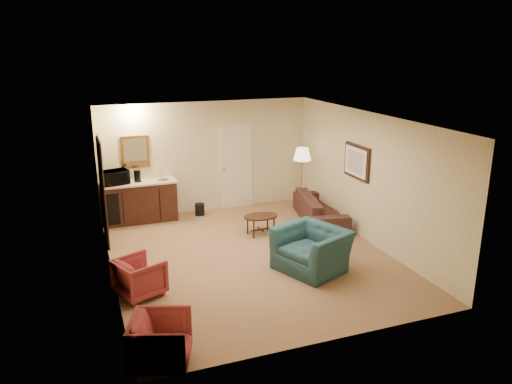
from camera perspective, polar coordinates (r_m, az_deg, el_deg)
ground at (r=9.50m, az=-0.69°, el=-7.37°), size 6.00×6.00×0.00m
room_walls at (r=9.62m, az=-2.82°, el=3.71°), size 5.02×6.01×2.61m
wetbar_cabinet at (r=11.49m, az=-13.12°, el=-1.07°), size 1.64×0.58×0.92m
sofa at (r=11.29m, az=7.38°, el=-1.38°), size 1.01×2.13×0.80m
teal_armchair at (r=8.85m, az=6.41°, el=-5.77°), size 1.14×1.36×1.02m
rose_chair_near at (r=8.20m, az=-13.19°, el=-9.25°), size 0.84×0.86×0.69m
rose_chair_far at (r=6.51m, az=-10.83°, el=-16.17°), size 0.86×0.89×0.73m
coffee_table at (r=10.49m, az=0.55°, el=-3.78°), size 0.78×0.57×0.42m
floor_lamp at (r=11.72m, az=5.23°, el=1.32°), size 0.48×0.48×1.57m
waste_bin at (r=11.75m, az=-6.45°, el=-1.99°), size 0.23×0.23×0.28m
microwave at (r=11.25m, az=-15.85°, el=1.79°), size 0.61×0.43×0.38m
coffee_maker at (r=11.34m, az=-13.40°, el=1.81°), size 0.17×0.17×0.27m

